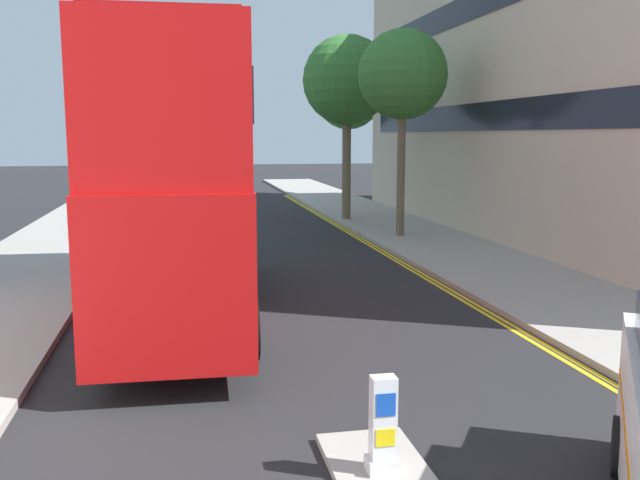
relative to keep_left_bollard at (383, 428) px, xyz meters
The scene contains 11 objects.
sidewalk_right 12.90m from the keep_left_bollard, 59.73° to the left, with size 4.00×80.00×0.14m, color #9E9991.
sidewalk_left 12.90m from the keep_left_bollard, 120.27° to the left, with size 4.00×80.00×0.14m, color #9E9991.
kerb_line_outer 10.16m from the keep_left_bollard, 64.28° to the left, with size 0.10×56.00×0.01m, color yellow.
kerb_line_inner 10.09m from the keep_left_bollard, 65.10° to the left, with size 0.10×56.00×0.01m, color yellow.
traffic_island 0.56m from the keep_left_bollard, 90.00° to the left, with size 1.10×2.20×0.10m, color #9E9991.
keep_left_bollard is the anchor object (origin of this frame).
double_decker_bus_away 8.54m from the keep_left_bollard, 105.59° to the left, with size 3.05×10.88×5.64m.
street_tree_near 24.02m from the keep_left_bollard, 77.64° to the left, with size 3.88×3.88×8.02m.
street_tree_mid 19.11m from the keep_left_bollard, 71.64° to the left, with size 3.25×3.25×7.50m.
street_tree_far 35.95m from the keep_left_bollard, 77.11° to the left, with size 4.07×4.07×8.12m.
townhouse_terrace_right 22.46m from the keep_left_bollard, 51.78° to the left, with size 10.08×28.00×11.86m.
Camera 1 is at (-2.10, -2.11, 3.84)m, focal length 38.66 mm.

